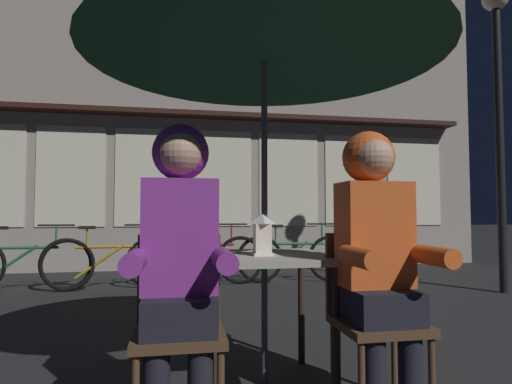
{
  "coord_description": "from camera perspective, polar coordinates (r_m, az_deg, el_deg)",
  "views": [
    {
      "loc": [
        -0.49,
        -2.38,
        0.97
      ],
      "look_at": [
        0.0,
        0.27,
        1.11
      ],
      "focal_mm": 29.53,
      "sensor_mm": 36.0,
      "label": 1
    }
  ],
  "objects": [
    {
      "name": "patio_umbrella",
      "position": [
        2.66,
        1.12,
        21.14
      ],
      "size": [
        2.1,
        2.1,
        2.31
      ],
      "color": "#4C4C51",
      "rests_on": "ground_plane"
    },
    {
      "name": "street_lamp",
      "position": [
        6.3,
        29.92,
        13.52
      ],
      "size": [
        0.32,
        0.32,
        3.88
      ],
      "color": "black",
      "rests_on": "ground_plane"
    },
    {
      "name": "person_right_hooded",
      "position": [
        2.18,
        15.98,
        -6.15
      ],
      "size": [
        0.45,
        0.56,
        1.4
      ],
      "color": "black",
      "rests_on": "ground_plane"
    },
    {
      "name": "bicycle_nearest",
      "position": [
        6.07,
        -29.12,
        -8.48
      ],
      "size": [
        1.68,
        0.08,
        0.84
      ],
      "color": "black",
      "rests_on": "ground_plane"
    },
    {
      "name": "chair_right",
      "position": [
        2.28,
        15.45,
        -15.07
      ],
      "size": [
        0.4,
        0.4,
        0.87
      ],
      "color": "#513823",
      "rests_on": "ground_plane"
    },
    {
      "name": "person_left_hooded",
      "position": [
        1.96,
        -10.27,
        -6.6
      ],
      "size": [
        0.45,
        0.56,
        1.4
      ],
      "color": "black",
      "rests_on": "ground_plane"
    },
    {
      "name": "cafe_table",
      "position": [
        2.45,
        1.15,
        -10.79
      ],
      "size": [
        0.72,
        0.72,
        0.74
      ],
      "color": "#B2AD9E",
      "rests_on": "ground_plane"
    },
    {
      "name": "shopfront_building",
      "position": [
        8.09,
        -5.0,
        12.23
      ],
      "size": [
        10.0,
        0.93,
        6.2
      ],
      "color": "#9E9389",
      "rests_on": "ground_plane"
    },
    {
      "name": "lantern",
      "position": [
        2.36,
        0.86,
        -5.66
      ],
      "size": [
        0.11,
        0.11,
        0.23
      ],
      "color": "white",
      "rests_on": "cafe_table"
    },
    {
      "name": "bicycle_third",
      "position": [
        5.87,
        -7.2,
        -9.03
      ],
      "size": [
        1.68,
        0.08,
        0.84
      ],
      "color": "black",
      "rests_on": "ground_plane"
    },
    {
      "name": "chair_left",
      "position": [
        2.07,
        -10.36,
        -16.42
      ],
      "size": [
        0.4,
        0.4,
        0.87
      ],
      "color": "#513823",
      "rests_on": "ground_plane"
    },
    {
      "name": "bicycle_second",
      "position": [
        5.79,
        -19.18,
        -8.98
      ],
      "size": [
        1.68,
        0.19,
        0.84
      ],
      "color": "black",
      "rests_on": "ground_plane"
    },
    {
      "name": "bicycle_fourth",
      "position": [
        6.07,
        5.34,
        -8.84
      ],
      "size": [
        1.68,
        0.16,
        0.84
      ],
      "color": "black",
      "rests_on": "ground_plane"
    }
  ]
}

